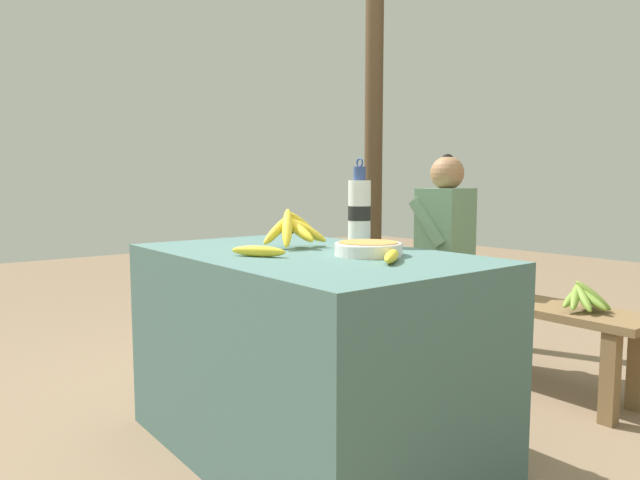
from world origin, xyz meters
TOP-DOWN VIEW (x-y plane):
  - ground_plane at (0.00, 0.00)m, footprint 12.00×12.00m
  - market_counter at (0.00, 0.00)m, footprint 1.26×0.79m
  - banana_bunch_ripe at (-0.14, 0.04)m, footprint 0.18×0.28m
  - serving_bowl at (0.20, 0.11)m, footprint 0.23×0.23m
  - water_bottle at (-0.04, 0.28)m, footprint 0.09×0.09m
  - loose_banana_front at (0.00, -0.20)m, footprint 0.18×0.13m
  - loose_banana_side at (0.36, 0.05)m, footprint 0.15×0.18m
  - wooden_bench at (-0.03, 1.19)m, footprint 1.39×0.32m
  - seated_vendor at (-0.38, 1.15)m, footprint 0.46×0.43m
  - banana_bunch_green at (0.39, 1.19)m, footprint 0.18×0.29m
  - support_post_near at (-1.08, 1.34)m, footprint 0.11×0.11m

SIDE VIEW (x-z plane):
  - ground_plane at x=0.00m, z-range 0.00..0.00m
  - wooden_bench at x=-0.03m, z-range 0.13..0.54m
  - market_counter at x=0.00m, z-range 0.00..0.72m
  - banana_bunch_green at x=0.39m, z-range 0.40..0.54m
  - seated_vendor at x=-0.38m, z-range 0.08..1.18m
  - loose_banana_front at x=0.00m, z-range 0.72..0.75m
  - loose_banana_side at x=0.36m, z-range 0.72..0.75m
  - serving_bowl at x=0.20m, z-range 0.72..0.76m
  - banana_bunch_ripe at x=-0.14m, z-range 0.71..0.86m
  - water_bottle at x=-0.04m, z-range 0.68..1.01m
  - support_post_near at x=-1.08m, z-range 0.00..2.32m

